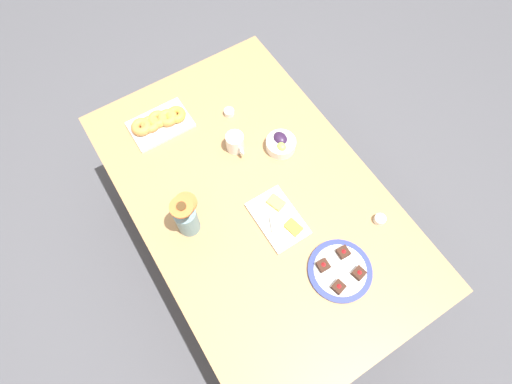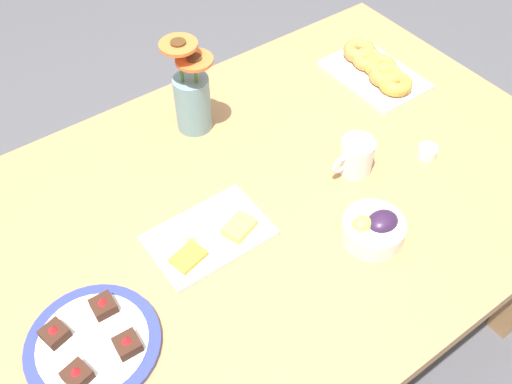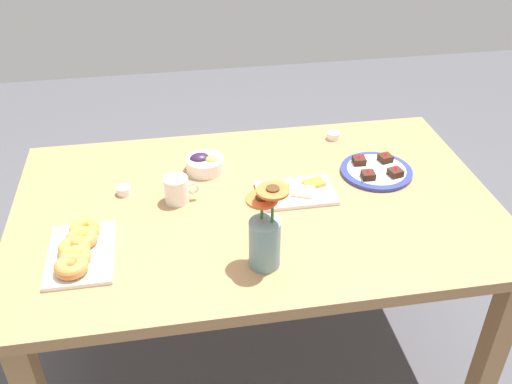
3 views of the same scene
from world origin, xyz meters
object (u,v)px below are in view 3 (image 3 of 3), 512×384
grape_bowl (205,163)px  cheese_platter (296,192)px  dining_table (256,222)px  jam_cup_berry (124,190)px  flower_vase (265,238)px  croissant_platter (79,250)px  coffee_mug (177,189)px  dessert_plate (376,170)px  jam_cup_honey (333,135)px

grape_bowl → cheese_platter: (0.29, -0.21, -0.02)m
dining_table → jam_cup_berry: bearing=164.2°
dining_table → jam_cup_berry: 0.46m
cheese_platter → jam_cup_berry: cheese_platter is taller
jam_cup_berry → flower_vase: (0.41, -0.43, 0.08)m
dining_table → croissant_platter: 0.60m
croissant_platter → jam_cup_berry: size_ratio=6.11×
cheese_platter → flower_vase: size_ratio=0.99×
croissant_platter → jam_cup_berry: croissant_platter is taller
grape_bowl → jam_cup_berry: 0.30m
coffee_mug → dining_table: bearing=-11.2°
jam_cup_berry → cheese_platter: bearing=-9.9°
cheese_platter → dessert_plate: dessert_plate is taller
flower_vase → coffee_mug: bearing=122.5°
cheese_platter → croissant_platter: croissant_platter is taller
dining_table → jam_cup_honey: 0.54m
croissant_platter → coffee_mug: bearing=38.2°
dining_table → grape_bowl: size_ratio=11.77×
jam_cup_honey → flower_vase: size_ratio=0.18×
dessert_plate → jam_cup_berry: bearing=178.9°
dining_table → jam_cup_berry: size_ratio=33.33×
dessert_plate → grape_bowl: bearing=168.7°
coffee_mug → dessert_plate: bearing=4.4°
dining_table → jam_cup_berry: jam_cup_berry is taller
coffee_mug → jam_cup_berry: (-0.18, 0.07, -0.03)m
jam_cup_honey → grape_bowl: bearing=-164.0°
jam_cup_honey → flower_vase: bearing=-120.3°
cheese_platter → jam_cup_berry: size_ratio=5.42×
dining_table → dessert_plate: 0.48m
grape_bowl → cheese_platter: 0.36m
jam_cup_berry → grape_bowl: bearing=20.1°
croissant_platter → dessert_plate: bearing=16.0°
dessert_plate → flower_vase: bearing=-139.4°
jam_cup_berry → dessert_plate: size_ratio=0.19×
grape_bowl → dessert_plate: (0.61, -0.12, -0.02)m
coffee_mug → jam_cup_berry: coffee_mug is taller
coffee_mug → croissant_platter: size_ratio=0.40×
grape_bowl → flower_vase: size_ratio=0.52×
croissant_platter → grape_bowl: bearing=45.4°
flower_vase → dining_table: bearing=84.9°
dining_table → cheese_platter: size_ratio=6.15×
grape_bowl → jam_cup_berry: bearing=-159.9°
grape_bowl → cheese_platter: grape_bowl is taller
jam_cup_berry → dessert_plate: dessert_plate is taller
cheese_platter → croissant_platter: (-0.70, -0.21, 0.01)m
coffee_mug → jam_cup_honey: (0.63, 0.33, -0.03)m
coffee_mug → grape_bowl: bearing=58.8°
jam_cup_honey → cheese_platter: bearing=-123.2°
croissant_platter → jam_cup_honey: bearing=31.2°
dining_table → grape_bowl: bearing=123.3°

